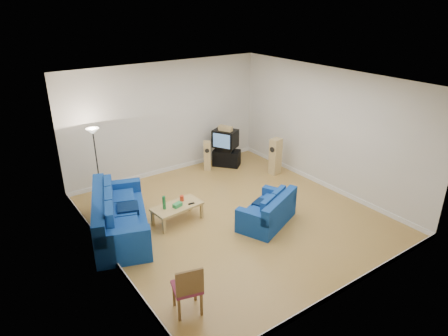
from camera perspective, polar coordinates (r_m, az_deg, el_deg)
room at (r=8.87m, az=1.48°, el=1.79°), size 6.01×6.51×3.21m
sofa_three_seat at (r=9.00m, az=-14.95°, el=-7.14°), size 1.82×2.69×0.96m
sofa_loveseat at (r=9.17m, az=6.39°, el=-6.37°), size 1.68×1.33×0.74m
coffee_table at (r=9.21m, az=-6.71°, el=-5.63°), size 1.19×0.69×0.41m
bottle at (r=9.01m, az=-8.55°, el=-4.92°), size 0.10×0.10×0.31m
tissue_box at (r=9.12m, az=-6.67°, el=-5.27°), size 0.24×0.17×0.09m
red_canister at (r=9.35m, az=-6.04°, el=-4.32°), size 0.10×0.10×0.13m
remote at (r=9.22m, az=-4.68°, el=-5.08°), size 0.15×0.06×0.02m
tv_stand at (r=12.22m, az=0.37°, el=1.45°), size 0.85×0.89×0.49m
av_receiver at (r=12.11m, az=0.22°, el=2.76°), size 0.57×0.60×0.11m
television at (r=12.03m, az=0.18°, el=4.24°), size 0.77×0.85×0.53m
centre_speaker at (r=11.86m, az=0.21°, el=5.68°), size 0.33×0.45×0.15m
speaker_left at (r=11.87m, az=-2.42°, el=1.78°), size 0.31×0.33×0.87m
speaker_right at (r=11.63m, az=7.35°, el=1.65°), size 0.36×0.30×1.07m
floor_lamp at (r=10.22m, az=-18.08°, el=3.66°), size 0.32×0.32×1.88m
dining_chair at (r=6.68m, az=-5.17°, el=-16.61°), size 0.55×0.55×0.94m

